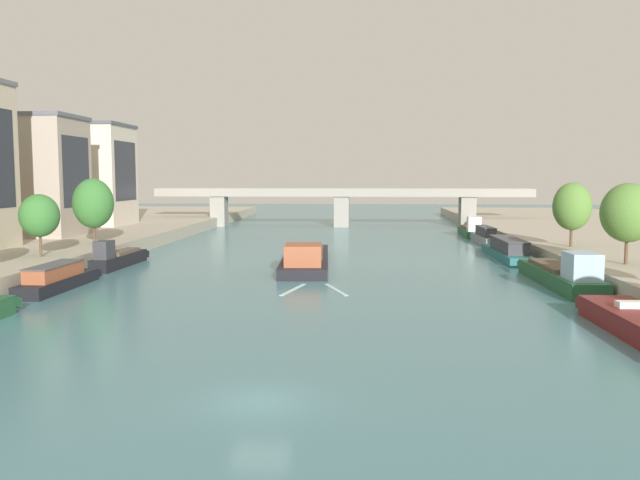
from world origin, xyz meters
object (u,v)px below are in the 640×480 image
at_px(tree_right_past_mid, 572,206).
at_px(moored_boat_right_far, 562,275).
at_px(moored_boat_left_end, 118,258).
at_px(moored_boat_left_midway, 58,279).
at_px(moored_boat_right_end, 471,230).
at_px(tree_right_nearest, 628,213).
at_px(bridge_far, 342,202).
at_px(moored_boat_right_upstream, 485,237).
at_px(tree_left_past_mid, 39,216).
at_px(moored_boat_right_downstream, 508,250).
at_px(tree_left_distant, 93,203).
at_px(barge_midriver, 306,258).

bearing_deg(tree_right_past_mid, moored_boat_right_far, -109.28).
height_order(moored_boat_left_end, moored_boat_right_far, moored_boat_right_far).
bearing_deg(moored_boat_right_far, moored_boat_left_midway, -174.10).
height_order(moored_boat_right_end, tree_right_nearest, tree_right_nearest).
bearing_deg(moored_boat_left_midway, moored_boat_right_end, 50.96).
bearing_deg(moored_boat_left_midway, bridge_far, 73.09).
height_order(moored_boat_right_end, bridge_far, bridge_far).
relative_size(moored_boat_right_upstream, bridge_far, 0.16).
relative_size(tree_left_past_mid, tree_right_nearest, 0.84).
bearing_deg(moored_boat_right_far, moored_boat_right_downstream, 91.60).
height_order(moored_boat_right_far, moored_boat_right_downstream, moored_boat_right_far).
height_order(moored_boat_right_upstream, tree_right_nearest, tree_right_nearest).
height_order(moored_boat_right_downstream, tree_left_past_mid, tree_left_past_mid).
bearing_deg(tree_left_distant, moored_boat_right_downstream, 4.37).
bearing_deg(tree_left_past_mid, moored_boat_right_upstream, 33.89).
bearing_deg(moored_boat_right_end, moored_boat_right_far, -89.87).
relative_size(moored_boat_left_midway, bridge_far, 0.17).
height_order(moored_boat_right_far, moored_boat_right_upstream, moored_boat_right_far).
bearing_deg(moored_boat_left_end, tree_left_past_mid, -131.97).
bearing_deg(tree_left_distant, tree_right_nearest, -14.40).
height_order(tree_right_nearest, bridge_far, tree_right_nearest).
height_order(moored_boat_left_midway, moored_boat_right_far, moored_boat_right_far).
distance_m(moored_boat_left_end, bridge_far, 60.98).
bearing_deg(barge_midriver, moored_boat_right_end, 58.00).
height_order(moored_boat_left_midway, tree_left_past_mid, tree_left_past_mid).
relative_size(moored_boat_right_downstream, tree_right_past_mid, 2.28).
height_order(moored_boat_right_upstream, tree_left_past_mid, tree_left_past_mid).
relative_size(moored_boat_right_far, moored_boat_right_upstream, 1.43).
bearing_deg(tree_right_past_mid, barge_midriver, -169.99).
bearing_deg(tree_left_distant, barge_midriver, -9.91).
height_order(tree_left_past_mid, tree_right_past_mid, tree_right_past_mid).
xyz_separation_m(moored_boat_left_end, tree_left_past_mid, (-5.37, -5.97, 4.81)).
bearing_deg(tree_left_distant, moored_boat_right_end, 34.35).
distance_m(moored_boat_right_downstream, tree_left_distant, 48.16).
relative_size(barge_midriver, moored_boat_left_end, 1.96).
xyz_separation_m(moored_boat_right_end, tree_right_past_mid, (5.83, -32.11, 5.27)).
bearing_deg(moored_boat_left_end, tree_right_past_mid, 8.08).
distance_m(tree_left_past_mid, tree_right_past_mid, 55.70).
bearing_deg(tree_right_past_mid, moored_boat_right_downstream, 155.47).
xyz_separation_m(barge_midriver, moored_boat_right_upstream, (23.24, 24.69, 0.17)).
distance_m(moored_boat_right_end, tree_right_nearest, 47.52).
height_order(barge_midriver, tree_left_past_mid, tree_left_past_mid).
distance_m(moored_boat_left_midway, bridge_far, 74.07).
height_order(moored_boat_left_midway, tree_right_nearest, tree_right_nearest).
height_order(moored_boat_right_downstream, moored_boat_right_end, moored_boat_right_end).
bearing_deg(barge_midriver, moored_boat_left_end, -174.79).
xyz_separation_m(moored_boat_left_midway, bridge_far, (21.52, 70.77, 3.81)).
relative_size(moored_boat_right_end, tree_right_nearest, 1.82).
bearing_deg(bridge_far, moored_boat_left_midway, -106.91).
relative_size(moored_boat_right_upstream, tree_right_past_mid, 1.64).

